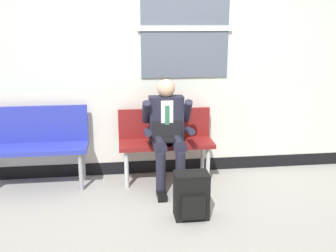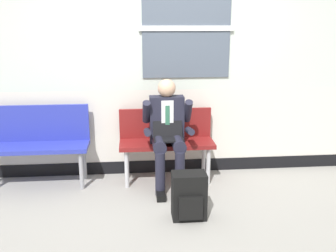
# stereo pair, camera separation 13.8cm
# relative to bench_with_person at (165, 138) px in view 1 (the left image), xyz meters

# --- Properties ---
(ground_plane) EXTENTS (18.00, 18.00, 0.00)m
(ground_plane) POSITION_rel_bench_with_person_xyz_m (-0.01, -0.41, -0.53)
(ground_plane) COLOR gray
(station_wall) EXTENTS (6.53, 0.16, 2.62)m
(station_wall) POSITION_rel_bench_with_person_xyz_m (-0.00, 0.28, 0.77)
(station_wall) COLOR beige
(station_wall) RESTS_ON ground
(bench_with_person) EXTENTS (1.13, 0.42, 0.87)m
(bench_with_person) POSITION_rel_bench_with_person_xyz_m (0.00, 0.00, 0.00)
(bench_with_person) COLOR maroon
(bench_with_person) RESTS_ON ground
(bench_empty) EXTENTS (1.22, 0.42, 0.94)m
(bench_empty) POSITION_rel_bench_with_person_xyz_m (-1.54, 0.01, 0.03)
(bench_empty) COLOR #28339E
(bench_empty) RESTS_ON ground
(person_seated) EXTENTS (0.57, 0.70, 1.25)m
(person_seated) POSITION_rel_bench_with_person_xyz_m (0.00, -0.19, 0.14)
(person_seated) COLOR #1E1E2D
(person_seated) RESTS_ON ground
(backpack) EXTENTS (0.33, 0.26, 0.47)m
(backpack) POSITION_rel_bench_with_person_xyz_m (0.13, -1.01, -0.30)
(backpack) COLOR black
(backpack) RESTS_ON ground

